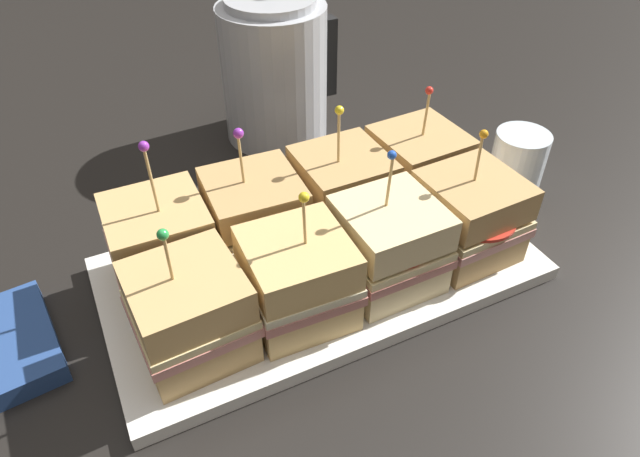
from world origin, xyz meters
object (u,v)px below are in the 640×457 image
serving_platter (320,269)px  sandwich_back_center_left (255,217)px  sandwich_back_center_right (342,192)px  sandwich_front_far_right (469,217)px  sandwich_front_far_left (190,313)px  sandwich_back_far_right (417,168)px  kettle_steel (275,71)px  drinking_glass (518,162)px  sandwich_back_far_left (161,244)px  sandwich_front_center_right (389,245)px  sandwich_front_center_left (298,279)px

serving_platter → sandwich_back_center_left: (-0.06, 0.06, 0.06)m
sandwich_back_center_right → serving_platter: bearing=-136.2°
sandwich_front_far_right → sandwich_back_center_right: (-0.11, 0.11, -0.00)m
sandwich_back_center_right → sandwich_front_far_left: bearing=-154.1°
sandwich_front_far_right → sandwich_back_far_right: bearing=88.7°
sandwich_front_far_left → kettle_steel: bearing=56.8°
drinking_glass → sandwich_back_center_right: bearing=176.7°
serving_platter → drinking_glass: (0.33, 0.04, 0.04)m
sandwich_front_far_right → kettle_steel: (-0.08, 0.39, 0.04)m
sandwich_back_far_left → kettle_steel: 0.38m
serving_platter → sandwich_front_far_right: (0.17, -0.05, 0.06)m
sandwich_back_far_left → sandwich_back_center_left: sandwich_back_far_left is taller
sandwich_back_center_left → drinking_glass: 0.39m
sandwich_back_center_left → kettle_steel: kettle_steel is taller
sandwich_front_far_left → drinking_glass: size_ratio=1.79×
sandwich_back_far_right → drinking_glass: (0.16, -0.02, -0.03)m
serving_platter → sandwich_back_far_left: bearing=161.6°
sandwich_back_far_left → sandwich_back_center_right: (0.23, -0.00, -0.00)m
sandwich_front_center_right → kettle_steel: (0.03, 0.39, 0.04)m
sandwich_back_center_left → sandwich_front_center_right: bearing=-44.2°
sandwich_front_center_right → sandwich_front_far_right: (0.11, 0.00, 0.00)m
sandwich_front_far_left → sandwich_back_center_left: size_ratio=0.93×
sandwich_back_center_left → sandwich_front_far_left: bearing=-135.3°
serving_platter → sandwich_back_far_left: 0.19m
sandwich_front_center_right → serving_platter: bearing=135.4°
sandwich_back_center_left → sandwich_back_center_right: (0.12, 0.00, -0.00)m
sandwich_back_far_left → sandwich_front_center_left: bearing=-44.9°
sandwich_front_center_left → sandwich_back_far_right: sandwich_back_far_right is taller
sandwich_front_center_left → drinking_glass: sandwich_front_center_left is taller
sandwich_back_far_left → sandwich_front_far_left: bearing=-89.6°
sandwich_front_center_right → sandwich_back_center_left: (-0.11, 0.11, 0.00)m
kettle_steel → sandwich_front_center_right: bearing=-94.2°
serving_platter → sandwich_back_far_right: 0.19m
sandwich_back_center_right → drinking_glass: bearing=-3.3°
sandwich_back_far_right → sandwich_back_center_right: bearing=-178.8°
sandwich_back_center_left → sandwich_back_far_right: 0.23m
drinking_glass → sandwich_back_far_right: bearing=173.5°
sandwich_back_far_left → drinking_glass: sandwich_back_far_left is taller
sandwich_front_far_left → drinking_glass: (0.50, 0.09, -0.02)m
serving_platter → kettle_steel: kettle_steel is taller
sandwich_front_far_right → sandwich_back_far_right: sandwich_back_far_right is taller
sandwich_front_center_left → sandwich_front_center_right: bearing=0.8°
sandwich_front_far_left → sandwich_front_center_left: same height
sandwich_front_far_left → sandwich_front_far_right: 0.34m
sandwich_front_center_left → kettle_steel: 0.42m
serving_platter → drinking_glass: 0.33m
sandwich_back_far_right → serving_platter: bearing=-161.4°
sandwich_back_center_left → kettle_steel: size_ratio=0.70×
sandwich_back_far_left → drinking_glass: (0.50, -0.02, -0.03)m
sandwich_front_far_left → sandwich_back_far_right: (0.34, 0.11, 0.00)m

